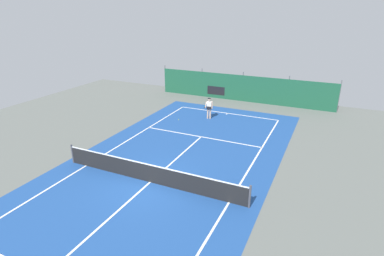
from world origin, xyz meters
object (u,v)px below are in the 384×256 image
at_px(tennis_player, 209,107).
at_px(tennis_ball_near_player, 179,120).
at_px(tennis_net, 150,173).
at_px(parked_car, 223,85).

bearing_deg(tennis_player, tennis_ball_near_player, 21.92).
height_order(tennis_net, tennis_ball_near_player, tennis_net).
bearing_deg(tennis_player, parked_car, -89.19).
distance_m(tennis_ball_near_player, parked_car, 9.23).
bearing_deg(parked_car, tennis_net, 97.39).
xyz_separation_m(tennis_net, parked_car, (-2.53, 17.97, 0.33)).
distance_m(tennis_net, tennis_player, 10.11).
height_order(tennis_net, tennis_player, tennis_player).
xyz_separation_m(tennis_net, tennis_ball_near_player, (-2.92, 8.78, -0.48)).
distance_m(tennis_player, parked_car, 8.08).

